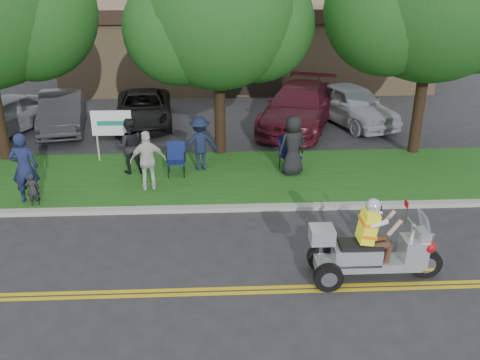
{
  "coord_description": "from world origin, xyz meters",
  "views": [
    {
      "loc": [
        0.4,
        -8.85,
        6.01
      ],
      "look_at": [
        0.91,
        2.0,
        1.32
      ],
      "focal_mm": 38.0,
      "sensor_mm": 36.0,
      "label": 1
    }
  ],
  "objects_px": {
    "spectator_adult_right": "(148,160)",
    "parked_car_left": "(62,111)",
    "spectator_adult_mid": "(130,146)",
    "trike_scooter": "(370,252)",
    "parked_car_right": "(299,106)",
    "parked_car_far_right": "(352,104)",
    "parked_car_mid": "(143,109)",
    "lawn_chair_a": "(176,157)",
    "lawn_chair_b": "(289,151)",
    "spectator_adult_left": "(24,168)"
  },
  "relations": [
    {
      "from": "parked_car_mid",
      "to": "parked_car_right",
      "type": "bearing_deg",
      "value": -11.61
    },
    {
      "from": "trike_scooter",
      "to": "spectator_adult_mid",
      "type": "height_order",
      "value": "trike_scooter"
    },
    {
      "from": "trike_scooter",
      "to": "parked_car_far_right",
      "type": "bearing_deg",
      "value": 77.88
    },
    {
      "from": "parked_car_right",
      "to": "spectator_adult_right",
      "type": "bearing_deg",
      "value": -109.84
    },
    {
      "from": "lawn_chair_a",
      "to": "spectator_adult_mid",
      "type": "height_order",
      "value": "spectator_adult_mid"
    },
    {
      "from": "lawn_chair_b",
      "to": "lawn_chair_a",
      "type": "bearing_deg",
      "value": 165.52
    },
    {
      "from": "spectator_adult_right",
      "to": "trike_scooter",
      "type": "bearing_deg",
      "value": 128.18
    },
    {
      "from": "trike_scooter",
      "to": "parked_car_left",
      "type": "distance_m",
      "value": 13.77
    },
    {
      "from": "parked_car_right",
      "to": "parked_car_left",
      "type": "bearing_deg",
      "value": -159.37
    },
    {
      "from": "spectator_adult_left",
      "to": "spectator_adult_right",
      "type": "height_order",
      "value": "spectator_adult_left"
    },
    {
      "from": "lawn_chair_a",
      "to": "parked_car_left",
      "type": "height_order",
      "value": "parked_car_left"
    },
    {
      "from": "parked_car_left",
      "to": "spectator_adult_left",
      "type": "bearing_deg",
      "value": -93.55
    },
    {
      "from": "spectator_adult_right",
      "to": "parked_car_left",
      "type": "distance_m",
      "value": 7.18
    },
    {
      "from": "spectator_adult_mid",
      "to": "parked_car_left",
      "type": "bearing_deg",
      "value": -61.48
    },
    {
      "from": "lawn_chair_b",
      "to": "trike_scooter",
      "type": "bearing_deg",
      "value": -99.97
    },
    {
      "from": "lawn_chair_b",
      "to": "parked_car_right",
      "type": "relative_size",
      "value": 0.19
    },
    {
      "from": "lawn_chair_b",
      "to": "parked_car_far_right",
      "type": "height_order",
      "value": "parked_car_far_right"
    },
    {
      "from": "spectator_adult_mid",
      "to": "parked_car_left",
      "type": "distance_m",
      "value": 5.76
    },
    {
      "from": "parked_car_mid",
      "to": "parked_car_right",
      "type": "height_order",
      "value": "parked_car_right"
    },
    {
      "from": "spectator_adult_left",
      "to": "parked_car_right",
      "type": "xyz_separation_m",
      "value": [
        8.24,
        6.54,
        -0.23
      ]
    },
    {
      "from": "trike_scooter",
      "to": "parked_car_far_right",
      "type": "distance_m",
      "value": 11.02
    },
    {
      "from": "spectator_adult_right",
      "to": "parked_car_mid",
      "type": "distance_m",
      "value": 6.58
    },
    {
      "from": "parked_car_left",
      "to": "parked_car_mid",
      "type": "height_order",
      "value": "parked_car_left"
    },
    {
      "from": "spectator_adult_right",
      "to": "parked_car_mid",
      "type": "xyz_separation_m",
      "value": [
        -0.98,
        6.5,
        -0.3
      ]
    },
    {
      "from": "spectator_adult_mid",
      "to": "parked_car_mid",
      "type": "bearing_deg",
      "value": -93.16
    },
    {
      "from": "trike_scooter",
      "to": "lawn_chair_b",
      "type": "bearing_deg",
      "value": 98.66
    },
    {
      "from": "spectator_adult_mid",
      "to": "trike_scooter",
      "type": "bearing_deg",
      "value": 128.08
    },
    {
      "from": "trike_scooter",
      "to": "parked_car_right",
      "type": "height_order",
      "value": "trike_scooter"
    },
    {
      "from": "spectator_adult_right",
      "to": "lawn_chair_a",
      "type": "bearing_deg",
      "value": -133.56
    },
    {
      "from": "spectator_adult_mid",
      "to": "parked_car_mid",
      "type": "relative_size",
      "value": 0.36
    },
    {
      "from": "parked_car_mid",
      "to": "parked_car_right",
      "type": "relative_size",
      "value": 0.82
    },
    {
      "from": "lawn_chair_b",
      "to": "parked_car_mid",
      "type": "relative_size",
      "value": 0.23
    },
    {
      "from": "parked_car_left",
      "to": "parked_car_far_right",
      "type": "bearing_deg",
      "value": -9.42
    },
    {
      "from": "lawn_chair_a",
      "to": "spectator_adult_mid",
      "type": "xyz_separation_m",
      "value": [
        -1.37,
        0.23,
        0.29
      ]
    },
    {
      "from": "trike_scooter",
      "to": "spectator_adult_mid",
      "type": "xyz_separation_m",
      "value": [
        -5.64,
        5.75,
        0.32
      ]
    },
    {
      "from": "trike_scooter",
      "to": "parked_car_far_right",
      "type": "height_order",
      "value": "trike_scooter"
    },
    {
      "from": "spectator_adult_mid",
      "to": "parked_car_right",
      "type": "height_order",
      "value": "spectator_adult_mid"
    },
    {
      "from": "spectator_adult_mid",
      "to": "spectator_adult_left",
      "type": "bearing_deg",
      "value": 31.7
    },
    {
      "from": "parked_car_left",
      "to": "trike_scooter",
      "type": "bearing_deg",
      "value": -60.47
    },
    {
      "from": "spectator_adult_left",
      "to": "parked_car_left",
      "type": "bearing_deg",
      "value": -89.88
    },
    {
      "from": "spectator_adult_mid",
      "to": "parked_car_mid",
      "type": "xyz_separation_m",
      "value": [
        -0.29,
        5.25,
        -0.3
      ]
    },
    {
      "from": "spectator_adult_right",
      "to": "spectator_adult_left",
      "type": "bearing_deg",
      "value": 2.35
    },
    {
      "from": "parked_car_mid",
      "to": "parked_car_right",
      "type": "xyz_separation_m",
      "value": [
        6.1,
        -0.62,
        0.18
      ]
    },
    {
      "from": "parked_car_left",
      "to": "parked_car_mid",
      "type": "bearing_deg",
      "value": -0.93
    },
    {
      "from": "trike_scooter",
      "to": "spectator_adult_right",
      "type": "xyz_separation_m",
      "value": [
        -4.95,
        4.5,
        0.32
      ]
    },
    {
      "from": "spectator_adult_mid",
      "to": "parked_car_far_right",
      "type": "bearing_deg",
      "value": -154.19
    },
    {
      "from": "parked_car_far_right",
      "to": "parked_car_right",
      "type": "bearing_deg",
      "value": 169.34
    },
    {
      "from": "spectator_adult_left",
      "to": "parked_car_mid",
      "type": "height_order",
      "value": "spectator_adult_left"
    },
    {
      "from": "trike_scooter",
      "to": "spectator_adult_mid",
      "type": "bearing_deg",
      "value": 134.58
    },
    {
      "from": "spectator_adult_right",
      "to": "parked_car_left",
      "type": "height_order",
      "value": "spectator_adult_right"
    }
  ]
}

